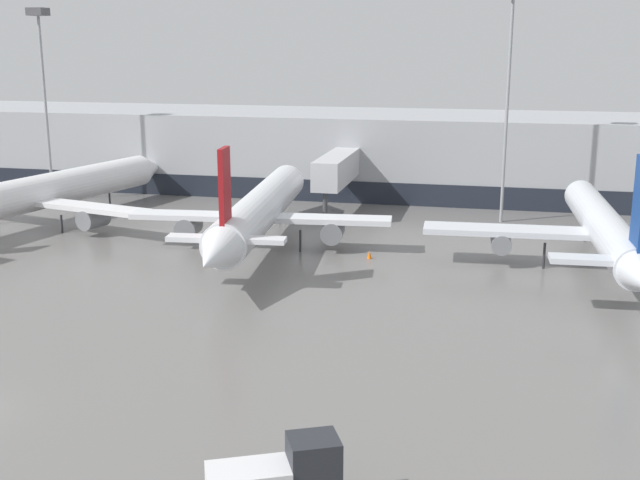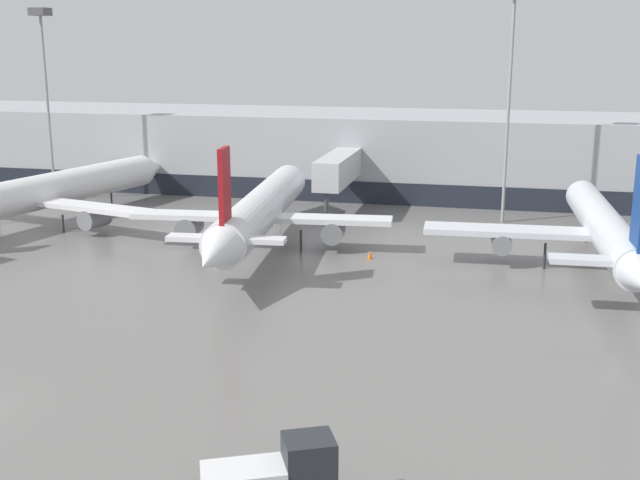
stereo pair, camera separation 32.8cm
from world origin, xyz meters
The scene contains 8 objects.
terminal_building centered at (0.23, 61.86, 4.50)m, with size 160.00×31.16×9.00m.
parked_jet_0 centered at (-18.31, 36.34, 3.06)m, with size 25.84×38.32×8.84m.
parked_jet_1 centered at (32.32, 32.75, 3.23)m, with size 27.41×32.48×10.21m.
parked_jet_4 centered at (4.87, 33.13, 3.28)m, with size 22.17×35.47×10.05m.
service_truck_1 centered at (17.07, -4.25, 1.55)m, with size 5.13×3.60×2.95m.
traffic_cone_2 centered at (14.41, 31.95, 0.35)m, with size 0.39×0.39×0.70m.
apron_light_mast_2 centered at (24.64, 48.12, 16.97)m, with size 1.80×1.80×22.05m.
apron_light_mast_3 centered at (-23.57, 48.33, 15.87)m, with size 1.80×1.80×20.40m.
Camera 2 is at (24.65, -29.62, 17.08)m, focal length 45.00 mm.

